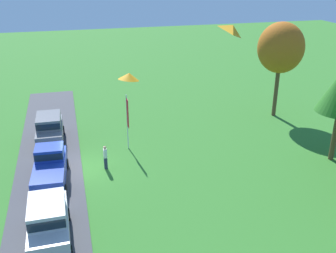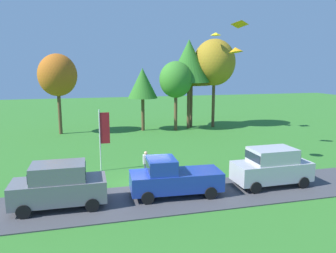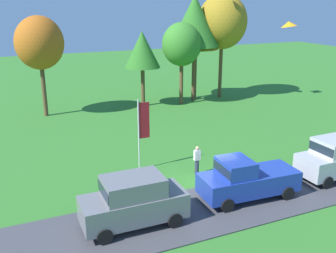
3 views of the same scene
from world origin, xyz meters
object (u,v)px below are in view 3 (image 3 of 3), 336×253
car_pickup_mid_row (245,179)px  kite_delta_topmost (289,24)px  person_watching_sky (197,160)px  tree_lone_near (142,50)px  tree_left_of_center (182,45)px  flag_banner (142,125)px  tree_far_right (39,43)px  tree_far_left (196,26)px  tree_center_back (222,22)px  car_suv_by_flagpole (133,199)px  tree_right_of_center (195,21)px

car_pickup_mid_row → kite_delta_topmost: kite_delta_topmost is taller
person_watching_sky → tree_lone_near: bearing=80.4°
tree_left_of_center → kite_delta_topmost: kite_delta_topmost is taller
car_pickup_mid_row → tree_left_of_center: bearing=73.6°
flag_banner → kite_delta_topmost: 10.59m
car_pickup_mid_row → flag_banner: flag_banner is taller
tree_far_right → tree_far_left: tree_far_left is taller
tree_center_back → kite_delta_topmost: (-4.73, -15.14, 0.64)m
car_suv_by_flagpole → person_watching_sky: size_ratio=2.70×
car_suv_by_flagpole → tree_far_left: (13.75, 20.42, 5.86)m
tree_far_left → kite_delta_topmost: (-2.21, -15.92, 1.05)m
tree_center_back → tree_far_right: bearing=179.6°
person_watching_sky → tree_center_back: size_ratio=0.17×
kite_delta_topmost → tree_far_right: bearing=129.7°
car_pickup_mid_row → tree_right_of_center: 21.83m
car_pickup_mid_row → flag_banner: 6.70m
kite_delta_topmost → tree_right_of_center: bearing=83.9°
tree_far_left → tree_center_back: size_ratio=0.92×
car_pickup_mid_row → tree_far_left: bearing=68.9°
car_pickup_mid_row → flag_banner: bearing=120.9°
tree_lone_near → tree_center_back: size_ratio=0.68×
tree_right_of_center → flag_banner: bearing=-127.3°
tree_left_of_center → tree_far_left: tree_far_left is taller
car_pickup_mid_row → person_watching_sky: 3.68m
tree_far_right → tree_lone_near: bearing=-1.9°
tree_lone_near → flag_banner: 14.95m
car_suv_by_flagpole → tree_center_back: (16.27, 19.64, 6.26)m
tree_center_back → flag_banner: tree_center_back is taller
tree_left_of_center → car_pickup_mid_row: bearing=-106.4°
flag_banner → tree_left_of_center: bearing=55.8°
tree_center_back → kite_delta_topmost: tree_center_back is taller
tree_right_of_center → tree_left_of_center: bearing=-151.6°
person_watching_sky → tree_far_left: (8.65, 16.74, 6.28)m
tree_far_left → tree_lone_near: bearing=-170.9°
car_suv_by_flagpole → tree_lone_near: bearing=68.3°
person_watching_sky → tree_far_right: bearing=111.2°
car_pickup_mid_row → tree_right_of_center: (7.26, 19.50, 6.60)m
tree_right_of_center → tree_lone_near: bearing=-178.5°
car_suv_by_flagpole → tree_far_left: 25.31m
kite_delta_topmost → tree_center_back: bearing=72.7°
tree_lone_near → tree_left_of_center: 3.70m
flag_banner → tree_lone_near: bearing=69.3°
car_pickup_mid_row → tree_left_of_center: 19.83m
tree_right_of_center → tree_center_back: (3.10, 0.04, -0.14)m
tree_left_of_center → flag_banner: (-8.78, -12.93, -2.96)m
tree_far_right → kite_delta_topmost: bearing=-50.3°
tree_left_of_center → flag_banner: size_ratio=1.81×
tree_lone_near → kite_delta_topmost: size_ratio=7.07×
tree_left_of_center → tree_far_left: bearing=36.9°
car_pickup_mid_row → tree_far_left: (7.85, 20.33, 6.05)m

